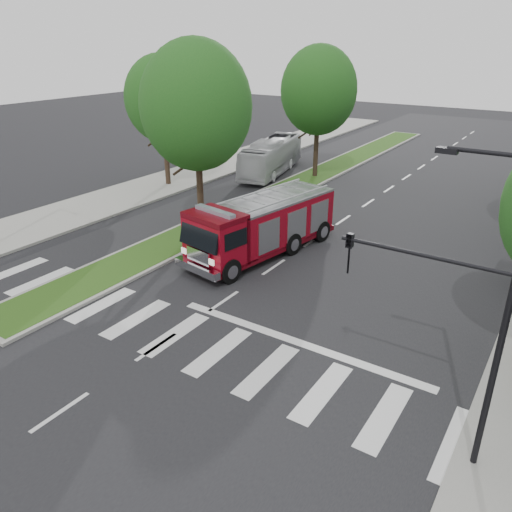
{
  "coord_description": "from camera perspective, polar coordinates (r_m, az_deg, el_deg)",
  "views": [
    {
      "loc": [
        11.08,
        -14.49,
        10.02
      ],
      "look_at": [
        0.81,
        1.21,
        1.8
      ],
      "focal_mm": 35.0,
      "sensor_mm": 36.0,
      "label": 1
    }
  ],
  "objects": [
    {
      "name": "ground",
      "position": [
        20.81,
        -3.7,
        -5.18
      ],
      "size": [
        140.0,
        140.0,
        0.0
      ],
      "primitive_type": "plane",
      "color": "black",
      "rests_on": "ground"
    },
    {
      "name": "sidewalk_left",
      "position": [
        36.78,
        -12.66,
        7.4
      ],
      "size": [
        5.0,
        80.0,
        0.15
      ],
      "primitive_type": "cube",
      "color": "gray",
      "rests_on": "ground"
    },
    {
      "name": "median",
      "position": [
        38.03,
        5.34,
        8.41
      ],
      "size": [
        3.0,
        50.0,
        0.15
      ],
      "color": "gray",
      "rests_on": "ground"
    },
    {
      "name": "tree_median_near",
      "position": [
        26.87,
        -6.86,
        16.65
      ],
      "size": [
        5.8,
        5.8,
        10.16
      ],
      "color": "black",
      "rests_on": "ground"
    },
    {
      "name": "tree_median_far",
      "position": [
        38.65,
        7.19,
        18.25
      ],
      "size": [
        5.6,
        5.6,
        9.72
      ],
      "color": "black",
      "rests_on": "ground"
    },
    {
      "name": "tree_left_mid",
      "position": [
        36.68,
        -10.66,
        17.24
      ],
      "size": [
        5.2,
        5.2,
        9.16
      ],
      "color": "black",
      "rests_on": "ground"
    },
    {
      "name": "streetlight_right_near",
      "position": [
        12.31,
        22.94,
        -4.16
      ],
      "size": [
        4.08,
        0.22,
        8.0
      ],
      "color": "black",
      "rests_on": "ground"
    },
    {
      "name": "fire_engine",
      "position": [
        24.77,
        0.74,
        3.48
      ],
      "size": [
        4.12,
        9.21,
        3.08
      ],
      "rotation": [
        0.0,
        0.0,
        -0.17
      ],
      "color": "#53040D",
      "rests_on": "ground"
    },
    {
      "name": "city_bus",
      "position": [
        40.61,
        1.77,
        11.31
      ],
      "size": [
        4.33,
        9.87,
        2.68
      ],
      "primitive_type": "imported",
      "rotation": [
        0.0,
        0.0,
        0.22
      ],
      "color": "silver",
      "rests_on": "ground"
    }
  ]
}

